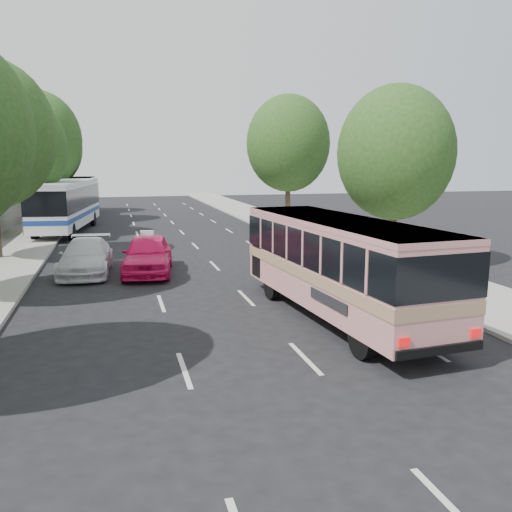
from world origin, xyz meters
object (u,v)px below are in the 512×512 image
object	(u,v)px
white_pickup	(86,257)
tour_coach_rear	(78,193)
pink_taxi	(148,254)
tour_coach_front	(66,201)
pink_bus	(339,257)

from	to	relation	value
white_pickup	tour_coach_rear	world-z (taller)	tour_coach_rear
pink_taxi	tour_coach_front	distance (m)	15.63
white_pickup	tour_coach_rear	size ratio (longest dim) A/B	0.46
white_pickup	tour_coach_rear	distance (m)	27.15
pink_bus	tour_coach_front	size ratio (longest dim) A/B	0.83
pink_taxi	tour_coach_front	xyz separation A→B (m)	(-4.30, 14.98, 1.22)
pink_bus	tour_coach_front	xyz separation A→B (m)	(-9.38, 23.11, 0.17)
tour_coach_front	white_pickup	bearing A→B (deg)	-75.41
tour_coach_rear	pink_taxi	bearing A→B (deg)	-78.86
pink_taxi	tour_coach_rear	size ratio (longest dim) A/B	0.45
tour_coach_front	tour_coach_rear	world-z (taller)	tour_coach_front
white_pickup	tour_coach_front	size ratio (longest dim) A/B	0.43
pink_taxi	tour_coach_front	world-z (taller)	tour_coach_front
pink_bus	tour_coach_rear	size ratio (longest dim) A/B	0.89
pink_taxi	tour_coach_front	bearing A→B (deg)	113.35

